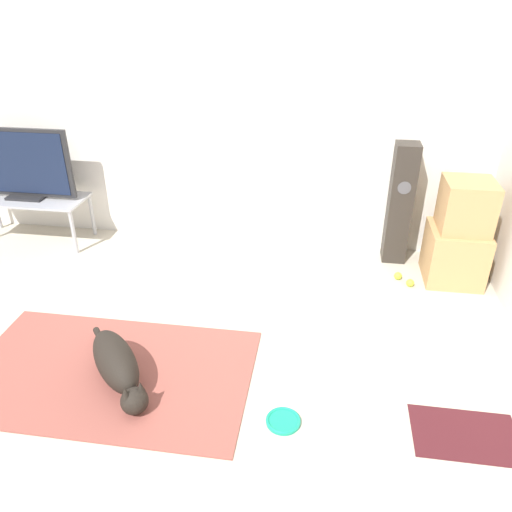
{
  "coord_description": "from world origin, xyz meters",
  "views": [
    {
      "loc": [
        1.12,
        -2.32,
        2.26
      ],
      "look_at": [
        0.63,
        0.93,
        0.45
      ],
      "focal_mm": 35.0,
      "sensor_mm": 36.0,
      "label": 1
    }
  ],
  "objects_px": {
    "tv_stand": "(29,203)",
    "tennis_ball_by_boxes": "(410,283)",
    "frisbee": "(283,421)",
    "cardboard_box_upper": "(467,206)",
    "tennis_ball_near_speaker": "(398,276)",
    "cardboard_box_lower": "(455,254)",
    "floor_speaker": "(400,204)",
    "dog": "(117,365)",
    "tv": "(20,165)"
  },
  "relations": [
    {
      "from": "dog",
      "to": "cardboard_box_upper",
      "type": "xyz_separation_m",
      "value": [
        2.36,
        1.66,
        0.54
      ]
    },
    {
      "from": "floor_speaker",
      "to": "tennis_ball_by_boxes",
      "type": "distance_m",
      "value": 0.71
    },
    {
      "from": "tv",
      "to": "tennis_ball_by_boxes",
      "type": "distance_m",
      "value": 3.67
    },
    {
      "from": "cardboard_box_upper",
      "to": "floor_speaker",
      "type": "bearing_deg",
      "value": 149.7
    },
    {
      "from": "frisbee",
      "to": "tv",
      "type": "height_order",
      "value": "tv"
    },
    {
      "from": "dog",
      "to": "frisbee",
      "type": "xyz_separation_m",
      "value": [
        1.07,
        -0.18,
        -0.13
      ]
    },
    {
      "from": "dog",
      "to": "cardboard_box_upper",
      "type": "distance_m",
      "value": 2.93
    },
    {
      "from": "frisbee",
      "to": "tennis_ball_near_speaker",
      "type": "bearing_deg",
      "value": 64.83
    },
    {
      "from": "dog",
      "to": "tv_stand",
      "type": "xyz_separation_m",
      "value": [
        -1.59,
        1.81,
        0.26
      ]
    },
    {
      "from": "tv",
      "to": "tv_stand",
      "type": "bearing_deg",
      "value": -90.0
    },
    {
      "from": "cardboard_box_upper",
      "to": "tennis_ball_by_boxes",
      "type": "bearing_deg",
      "value": -151.87
    },
    {
      "from": "frisbee",
      "to": "cardboard_box_lower",
      "type": "distance_m",
      "value": 2.24
    },
    {
      "from": "dog",
      "to": "tennis_ball_near_speaker",
      "type": "bearing_deg",
      "value": 39.52
    },
    {
      "from": "tv",
      "to": "tennis_ball_near_speaker",
      "type": "height_order",
      "value": "tv"
    },
    {
      "from": "cardboard_box_lower",
      "to": "cardboard_box_upper",
      "type": "relative_size",
      "value": 1.13
    },
    {
      "from": "dog",
      "to": "floor_speaker",
      "type": "relative_size",
      "value": 0.68
    },
    {
      "from": "tv",
      "to": "tennis_ball_near_speaker",
      "type": "bearing_deg",
      "value": -4.09
    },
    {
      "from": "dog",
      "to": "tv_stand",
      "type": "distance_m",
      "value": 2.42
    },
    {
      "from": "frisbee",
      "to": "cardboard_box_lower",
      "type": "bearing_deg",
      "value": 55.28
    },
    {
      "from": "cardboard_box_lower",
      "to": "floor_speaker",
      "type": "height_order",
      "value": "floor_speaker"
    },
    {
      "from": "dog",
      "to": "cardboard_box_upper",
      "type": "bearing_deg",
      "value": 35.14
    },
    {
      "from": "cardboard_box_upper",
      "to": "tennis_ball_near_speaker",
      "type": "xyz_separation_m",
      "value": [
        -0.46,
        -0.1,
        -0.64
      ]
    },
    {
      "from": "dog",
      "to": "floor_speaker",
      "type": "bearing_deg",
      "value": 45.88
    },
    {
      "from": "tv_stand",
      "to": "tennis_ball_by_boxes",
      "type": "height_order",
      "value": "tv_stand"
    },
    {
      "from": "tennis_ball_near_speaker",
      "to": "frisbee",
      "type": "bearing_deg",
      "value": -115.17
    },
    {
      "from": "tv",
      "to": "tennis_ball_near_speaker",
      "type": "distance_m",
      "value": 3.57
    },
    {
      "from": "cardboard_box_upper",
      "to": "tennis_ball_near_speaker",
      "type": "bearing_deg",
      "value": -168.22
    },
    {
      "from": "cardboard_box_upper",
      "to": "floor_speaker",
      "type": "height_order",
      "value": "floor_speaker"
    },
    {
      "from": "cardboard_box_lower",
      "to": "tennis_ball_near_speaker",
      "type": "distance_m",
      "value": 0.5
    },
    {
      "from": "dog",
      "to": "tennis_ball_by_boxes",
      "type": "xyz_separation_m",
      "value": [
        1.98,
        1.46,
        -0.11
      ]
    },
    {
      "from": "tennis_ball_by_boxes",
      "to": "tennis_ball_near_speaker",
      "type": "bearing_deg",
      "value": 131.09
    },
    {
      "from": "cardboard_box_lower",
      "to": "cardboard_box_upper",
      "type": "bearing_deg",
      "value": 35.47
    },
    {
      "from": "floor_speaker",
      "to": "tennis_ball_near_speaker",
      "type": "distance_m",
      "value": 0.63
    },
    {
      "from": "cardboard_box_lower",
      "to": "cardboard_box_upper",
      "type": "height_order",
      "value": "cardboard_box_upper"
    },
    {
      "from": "frisbee",
      "to": "tennis_ball_near_speaker",
      "type": "xyz_separation_m",
      "value": [
        0.82,
        1.75,
        0.02
      ]
    },
    {
      "from": "frisbee",
      "to": "tennis_ball_by_boxes",
      "type": "relative_size",
      "value": 3.11
    },
    {
      "from": "dog",
      "to": "tv",
      "type": "height_order",
      "value": "tv"
    },
    {
      "from": "dog",
      "to": "cardboard_box_upper",
      "type": "relative_size",
      "value": 1.79
    },
    {
      "from": "frisbee",
      "to": "dog",
      "type": "bearing_deg",
      "value": 170.31
    },
    {
      "from": "dog",
      "to": "tv_stand",
      "type": "bearing_deg",
      "value": 131.39
    },
    {
      "from": "dog",
      "to": "cardboard_box_lower",
      "type": "height_order",
      "value": "cardboard_box_lower"
    },
    {
      "from": "cardboard_box_lower",
      "to": "tv",
      "type": "height_order",
      "value": "tv"
    },
    {
      "from": "frisbee",
      "to": "tv",
      "type": "relative_size",
      "value": 0.21
    },
    {
      "from": "frisbee",
      "to": "tv_stand",
      "type": "height_order",
      "value": "tv_stand"
    },
    {
      "from": "tv_stand",
      "to": "tv",
      "type": "height_order",
      "value": "tv"
    },
    {
      "from": "frisbee",
      "to": "tennis_ball_by_boxes",
      "type": "distance_m",
      "value": 1.88
    },
    {
      "from": "cardboard_box_upper",
      "to": "tennis_ball_by_boxes",
      "type": "height_order",
      "value": "cardboard_box_upper"
    },
    {
      "from": "frisbee",
      "to": "cardboard_box_upper",
      "type": "height_order",
      "value": "cardboard_box_upper"
    },
    {
      "from": "floor_speaker",
      "to": "tennis_ball_near_speaker",
      "type": "height_order",
      "value": "floor_speaker"
    },
    {
      "from": "frisbee",
      "to": "tennis_ball_near_speaker",
      "type": "height_order",
      "value": "tennis_ball_near_speaker"
    }
  ]
}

